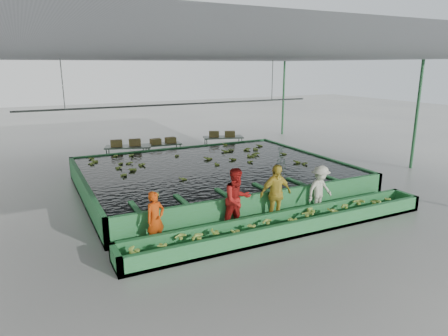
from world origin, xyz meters
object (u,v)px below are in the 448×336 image
flotation_tank (213,176)px  sorting_trough (287,224)px  packing_table_mid (162,152)px  box_stack_right (222,137)px  worker_a (155,220)px  packing_table_left (129,156)px  worker_b (237,200)px  worker_d (320,190)px  box_stack_left (126,146)px  packing_table_right (223,145)px  box_stack_mid (163,144)px  worker_c (276,194)px

flotation_tank → sorting_trough: bearing=-90.0°
packing_table_mid → box_stack_right: bearing=-0.4°
worker_a → box_stack_right: (6.66, 9.51, 0.20)m
packing_table_left → worker_b: bearing=-83.8°
worker_d → box_stack_left: 10.16m
packing_table_right → box_stack_mid: 3.45m
worker_d → flotation_tank: bearing=103.6°
flotation_tank → box_stack_mid: (-0.36, 5.19, 0.44)m
worker_a → worker_d: (5.54, 0.00, 0.04)m
worker_b → box_stack_left: bearing=91.8°
flotation_tank → worker_c: 4.33m
box_stack_mid → box_stack_left: bearing=-173.5°
packing_table_left → box_stack_mid: (1.85, 0.31, 0.40)m
box_stack_left → box_stack_right: 5.29m
worker_a → packing_table_right: 11.69m
packing_table_mid → box_stack_right: size_ratio=1.39×
packing_table_right → box_stack_mid: size_ratio=1.63×
worker_c → box_stack_left: worker_c is taller
box_stack_right → worker_d: bearing=-96.7°
packing_table_mid → box_stack_mid: (0.07, -0.04, 0.44)m
packing_table_left → box_stack_right: box_stack_right is taller
worker_a → worker_c: (3.81, 0.00, 0.16)m
worker_c → packing_table_left: worker_c is taller
packing_table_right → flotation_tank: bearing=-120.3°
sorting_trough → packing_table_left: (-2.22, 9.98, 0.24)m
worker_c → flotation_tank: bearing=91.3°
packing_table_right → box_stack_right: 0.50m
packing_table_left → box_stack_right: bearing=3.7°
worker_a → box_stack_right: worker_a is taller
worker_a → packing_table_left: 9.30m
packing_table_right → box_stack_left: box_stack_left is taller
worker_b → box_stack_right: 10.39m
worker_a → packing_table_left: size_ratio=0.72×
worker_b → packing_table_right: (4.28, 9.54, -0.46)m
worker_d → box_stack_mid: size_ratio=1.24×
packing_table_mid → worker_b: bearing=-94.7°
worker_a → box_stack_right: 11.61m
packing_table_mid → box_stack_right: (3.41, -0.02, 0.53)m
worker_d → packing_table_right: (1.22, 9.54, -0.33)m
worker_d → sorting_trough: bearing=-166.3°
sorting_trough → packing_table_left: packing_table_left is taller
packing_table_left → flotation_tank: bearing=-65.6°
worker_c → packing_table_right: (2.94, 9.54, -0.45)m
packing_table_left → worker_c: bearing=-75.7°
box_stack_right → packing_table_right: bearing=17.9°
packing_table_mid → packing_table_right: bearing=0.1°
flotation_tank → box_stack_left: 5.50m
flotation_tank → worker_a: size_ratio=6.46×
flotation_tank → packing_table_left: packing_table_left is taller
packing_table_left → packing_table_right: size_ratio=1.01×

